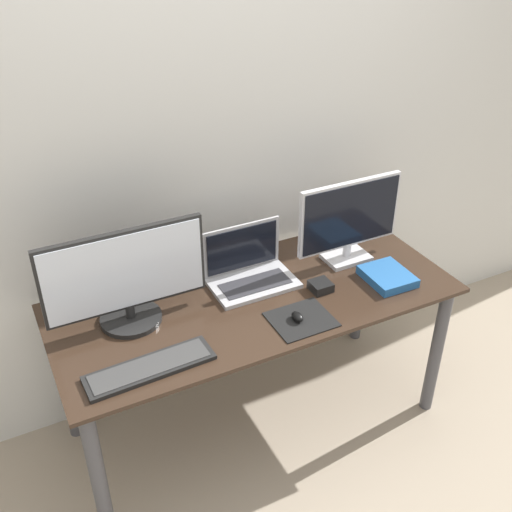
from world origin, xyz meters
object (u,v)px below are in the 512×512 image
object	(u,v)px
monitor_left	(126,279)
keyboard	(150,367)
laptop	(249,269)
mouse	(297,317)
book	(387,276)
monitor_right	(349,220)
power_brick	(321,286)

from	to	relation	value
monitor_left	keyboard	world-z (taller)	monitor_left
laptop	keyboard	bearing A→B (deg)	-147.99
mouse	book	xyz separation A→B (m)	(0.49, 0.07, -0.00)
keyboard	laptop	bearing A→B (deg)	32.01
keyboard	monitor_right	bearing A→B (deg)	16.45
monitor_right	power_brick	xyz separation A→B (m)	(-0.24, -0.16, -0.18)
laptop	book	bearing A→B (deg)	-26.83
book	monitor_right	bearing A→B (deg)	105.16
book	power_brick	xyz separation A→B (m)	(-0.30, 0.07, 0.00)
power_brick	laptop	bearing A→B (deg)	139.34
book	power_brick	bearing A→B (deg)	167.38
monitor_left	power_brick	size ratio (longest dim) A/B	7.34
mouse	book	bearing A→B (deg)	8.43
book	power_brick	world-z (taller)	same
laptop	mouse	bearing A→B (deg)	-82.81
monitor_right	power_brick	world-z (taller)	monitor_right
monitor_right	laptop	xyz separation A→B (m)	(-0.47, 0.04, -0.14)
laptop	keyboard	distance (m)	0.66
monitor_left	book	world-z (taller)	monitor_left
mouse	book	world-z (taller)	book
monitor_right	keyboard	distance (m)	1.09
laptop	book	world-z (taller)	laptop
laptop	keyboard	size ratio (longest dim) A/B	0.78
laptop	book	size ratio (longest dim) A/B	1.66
monitor_right	mouse	xyz separation A→B (m)	(-0.43, -0.30, -0.18)
monitor_left	keyboard	size ratio (longest dim) A/B	1.35
monitor_left	mouse	xyz separation A→B (m)	(0.58, -0.30, -0.17)
laptop	monitor_left	bearing A→B (deg)	-175.21
laptop	power_brick	size ratio (longest dim) A/B	4.23
book	power_brick	size ratio (longest dim) A/B	2.55
laptop	keyboard	xyz separation A→B (m)	(-0.56, -0.35, -0.05)
laptop	monitor_right	bearing A→B (deg)	-5.41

